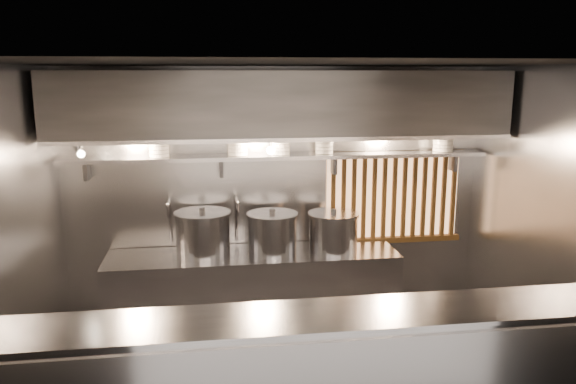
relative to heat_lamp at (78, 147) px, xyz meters
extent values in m
plane|color=black|center=(1.90, -0.85, 0.73)|extent=(4.50, 4.50, 0.00)
plane|color=gray|center=(1.90, 0.65, -0.67)|extent=(4.50, 0.00, 4.50)
plane|color=gray|center=(-0.35, -0.85, -0.67)|extent=(0.00, 3.00, 3.00)
plane|color=gray|center=(4.15, -0.85, -0.67)|extent=(0.00, 3.00, 3.00)
cube|color=#A0A0A5|center=(1.90, -1.80, -0.95)|extent=(4.50, 0.56, 0.03)
cube|color=#A0A0A5|center=(1.60, 0.28, -1.62)|extent=(3.00, 0.70, 0.90)
cube|color=#A0A0A5|center=(1.90, 0.47, -0.19)|extent=(4.40, 0.34, 0.04)
cube|color=#2D2D30|center=(1.90, 0.25, 0.36)|extent=(4.40, 0.80, 0.65)
cube|color=#A0A0A5|center=(1.90, -0.15, 0.05)|extent=(4.40, 0.03, 0.04)
cube|color=#EEA76B|center=(3.20, 0.63, -0.69)|extent=(1.50, 0.02, 0.92)
cube|color=brown|center=(3.20, 0.58, -0.20)|extent=(1.56, 0.06, 0.06)
cube|color=brown|center=(3.20, 0.58, -1.18)|extent=(1.56, 0.06, 0.06)
cube|color=brown|center=(2.51, 0.58, -0.69)|extent=(0.04, 0.04, 0.92)
cube|color=brown|center=(2.62, 0.58, -0.69)|extent=(0.04, 0.04, 0.92)
cube|color=brown|center=(2.74, 0.58, -0.69)|extent=(0.04, 0.04, 0.92)
cube|color=brown|center=(2.85, 0.58, -0.69)|extent=(0.04, 0.04, 0.92)
cube|color=brown|center=(2.97, 0.58, -0.69)|extent=(0.04, 0.04, 0.92)
cube|color=brown|center=(3.08, 0.58, -0.69)|extent=(0.04, 0.04, 0.92)
cube|color=brown|center=(3.20, 0.58, -0.69)|extent=(0.04, 0.04, 0.92)
cube|color=brown|center=(3.31, 0.58, -0.69)|extent=(0.04, 0.04, 0.92)
cube|color=brown|center=(3.43, 0.58, -0.69)|extent=(0.04, 0.04, 0.92)
cube|color=brown|center=(3.54, 0.58, -0.69)|extent=(0.04, 0.04, 0.92)
cube|color=brown|center=(3.66, 0.58, -0.69)|extent=(0.04, 0.04, 0.92)
cube|color=brown|center=(3.77, 0.58, -0.69)|extent=(0.04, 0.04, 0.92)
cube|color=brown|center=(3.89, 0.58, -0.69)|extent=(0.04, 0.04, 0.92)
cylinder|color=silver|center=(0.75, 0.60, -0.88)|extent=(0.03, 0.03, 0.48)
sphere|color=silver|center=(0.75, 0.60, -0.64)|extent=(0.04, 0.04, 0.04)
cylinder|color=silver|center=(0.75, 0.47, -0.64)|extent=(0.03, 0.26, 0.03)
sphere|color=silver|center=(0.75, 0.34, -0.64)|extent=(0.04, 0.04, 0.04)
cylinder|color=silver|center=(0.75, 0.34, -0.71)|extent=(0.03, 0.03, 0.14)
cylinder|color=silver|center=(1.45, 0.60, -0.88)|extent=(0.03, 0.03, 0.48)
sphere|color=silver|center=(1.45, 0.60, -0.64)|extent=(0.04, 0.04, 0.04)
cylinder|color=silver|center=(1.45, 0.47, -0.64)|extent=(0.03, 0.26, 0.03)
sphere|color=silver|center=(1.45, 0.34, -0.64)|extent=(0.04, 0.04, 0.04)
cylinder|color=silver|center=(1.45, 0.34, -0.71)|extent=(0.03, 0.03, 0.14)
cone|color=#A0A0A5|center=(0.00, 0.00, 0.00)|extent=(0.25, 0.27, 0.20)
sphere|color=#FFE0B2|center=(0.03, -0.02, -0.06)|extent=(0.07, 0.07, 0.07)
cylinder|color=#2D2D30|center=(0.00, 0.10, 0.08)|extent=(0.02, 0.22, 0.02)
cylinder|color=#2D2D30|center=(1.80, 0.35, -0.03)|extent=(0.01, 0.01, 0.12)
sphere|color=#FFE0B2|center=(1.80, 0.35, -0.11)|extent=(0.09, 0.09, 0.09)
cylinder|color=#A0A0A5|center=(1.09, 0.33, -0.96)|extent=(0.62, 0.62, 0.42)
cylinder|color=#A0A0A5|center=(1.09, 0.33, -0.73)|extent=(0.65, 0.65, 0.03)
cylinder|color=#2D2D30|center=(1.09, 0.33, -0.70)|extent=(0.06, 0.06, 0.04)
cylinder|color=#A0A0A5|center=(1.80, 0.29, -0.97)|extent=(0.64, 0.64, 0.39)
cylinder|color=#A0A0A5|center=(1.80, 0.29, -0.76)|extent=(0.68, 0.68, 0.03)
cylinder|color=#2D2D30|center=(1.80, 0.29, -0.73)|extent=(0.06, 0.06, 0.04)
cylinder|color=#A0A0A5|center=(2.44, 0.26, -0.98)|extent=(0.63, 0.63, 0.38)
cylinder|color=#A0A0A5|center=(2.44, 0.26, -0.78)|extent=(0.67, 0.67, 0.03)
cylinder|color=#2D2D30|center=(2.44, 0.26, -0.74)|extent=(0.06, 0.06, 0.04)
cylinder|color=white|center=(0.68, 0.47, -0.15)|extent=(0.20, 0.20, 0.03)
cylinder|color=white|center=(0.68, 0.47, -0.11)|extent=(0.20, 0.20, 0.03)
cylinder|color=white|center=(0.68, 0.47, -0.07)|extent=(0.20, 0.20, 0.03)
cylinder|color=white|center=(0.68, 0.47, -0.03)|extent=(0.20, 0.20, 0.03)
cylinder|color=white|center=(0.68, 0.47, -0.01)|extent=(0.22, 0.22, 0.01)
cylinder|color=white|center=(1.47, 0.47, -0.15)|extent=(0.21, 0.21, 0.03)
cylinder|color=white|center=(1.47, 0.47, -0.11)|extent=(0.21, 0.21, 0.03)
cylinder|color=white|center=(1.47, 0.47, -0.07)|extent=(0.21, 0.21, 0.03)
cylinder|color=white|center=(1.47, 0.47, -0.03)|extent=(0.21, 0.21, 0.03)
cylinder|color=white|center=(1.47, 0.47, -0.01)|extent=(0.22, 0.22, 0.01)
cylinder|color=white|center=(1.91, 0.47, -0.15)|extent=(0.19, 0.19, 0.03)
cylinder|color=white|center=(1.91, 0.47, -0.11)|extent=(0.19, 0.19, 0.03)
cylinder|color=white|center=(1.91, 0.47, -0.07)|extent=(0.19, 0.19, 0.03)
cylinder|color=white|center=(1.91, 0.47, -0.04)|extent=(0.21, 0.21, 0.01)
cylinder|color=white|center=(2.38, 0.47, -0.15)|extent=(0.18, 0.18, 0.03)
cylinder|color=white|center=(2.38, 0.47, -0.11)|extent=(0.18, 0.18, 0.03)
cylinder|color=white|center=(2.38, 0.47, -0.07)|extent=(0.18, 0.18, 0.03)
cylinder|color=white|center=(2.38, 0.47, -0.04)|extent=(0.20, 0.20, 0.01)
cylinder|color=white|center=(3.68, 0.47, -0.15)|extent=(0.21, 0.21, 0.03)
cylinder|color=white|center=(3.68, 0.47, -0.11)|extent=(0.21, 0.21, 0.03)
cylinder|color=white|center=(3.68, 0.47, -0.07)|extent=(0.21, 0.21, 0.03)
cylinder|color=white|center=(3.68, 0.47, -0.04)|extent=(0.23, 0.23, 0.01)
camera|label=1|loc=(1.16, -5.27, 0.65)|focal=35.00mm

